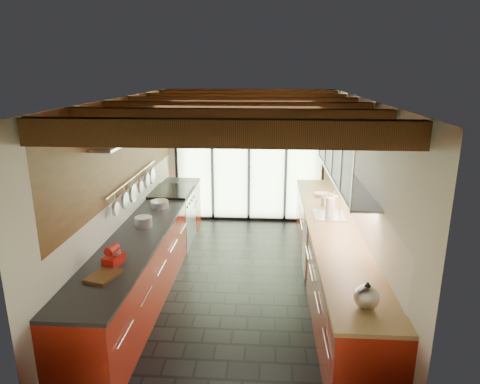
{
  "coord_description": "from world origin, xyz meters",
  "views": [
    {
      "loc": [
        0.38,
        -5.52,
        2.95
      ],
      "look_at": [
        -0.02,
        0.4,
        1.25
      ],
      "focal_mm": 32.0,
      "sensor_mm": 36.0,
      "label": 1
    }
  ],
  "objects_px": {
    "paper_towel": "(330,208)",
    "stand_mixer": "(114,256)",
    "kettle": "(367,296)",
    "soap_bottle": "(325,200)",
    "bowl": "(321,195)"
  },
  "relations": [
    {
      "from": "bowl",
      "to": "kettle",
      "type": "bearing_deg",
      "value": -90.0
    },
    {
      "from": "kettle",
      "to": "soap_bottle",
      "type": "distance_m",
      "value": 2.95
    },
    {
      "from": "stand_mixer",
      "to": "soap_bottle",
      "type": "distance_m",
      "value": 3.39
    },
    {
      "from": "stand_mixer",
      "to": "kettle",
      "type": "bearing_deg",
      "value": -15.62
    },
    {
      "from": "paper_towel",
      "to": "soap_bottle",
      "type": "height_order",
      "value": "paper_towel"
    },
    {
      "from": "stand_mixer",
      "to": "kettle",
      "type": "relative_size",
      "value": 0.89
    },
    {
      "from": "soap_bottle",
      "to": "bowl",
      "type": "bearing_deg",
      "value": 90.0
    },
    {
      "from": "kettle",
      "to": "paper_towel",
      "type": "xyz_separation_m",
      "value": [
        -0.0,
        2.42,
        0.03
      ]
    },
    {
      "from": "stand_mixer",
      "to": "soap_bottle",
      "type": "relative_size",
      "value": 1.37
    },
    {
      "from": "stand_mixer",
      "to": "paper_towel",
      "type": "relative_size",
      "value": 0.81
    },
    {
      "from": "kettle",
      "to": "bowl",
      "type": "height_order",
      "value": "kettle"
    },
    {
      "from": "paper_towel",
      "to": "stand_mixer",
      "type": "bearing_deg",
      "value": -146.03
    },
    {
      "from": "paper_towel",
      "to": "soap_bottle",
      "type": "relative_size",
      "value": 1.69
    },
    {
      "from": "stand_mixer",
      "to": "kettle",
      "type": "xyz_separation_m",
      "value": [
        2.54,
        -0.71,
        0.03
      ]
    },
    {
      "from": "bowl",
      "to": "soap_bottle",
      "type": "bearing_deg",
      "value": -90.0
    }
  ]
}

